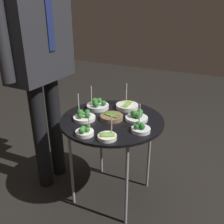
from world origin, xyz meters
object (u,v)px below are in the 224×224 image
at_px(bowl_broccoli_back_left, 85,132).
at_px(bowl_broccoli_mid_left, 98,105).
at_px(bowl_broccoli_far_rim, 84,116).
at_px(bowl_asparagus_back_right, 127,106).
at_px(bowl_asparagus_center, 107,137).
at_px(bowl_asparagus_front_right, 111,117).
at_px(waiter_figure, 38,44).
at_px(serving_cart, 112,124).
at_px(bowl_broccoli_mid_right, 137,116).
at_px(bowl_broccoli_front_left, 140,128).

height_order(bowl_broccoli_back_left, bowl_broccoli_mid_left, bowl_broccoli_mid_left).
height_order(bowl_broccoli_far_rim, bowl_broccoli_mid_left, same).
height_order(bowl_asparagus_back_right, bowl_broccoli_mid_left, bowl_asparagus_back_right).
bearing_deg(bowl_broccoli_far_rim, bowl_asparagus_center, -121.34).
distance_m(bowl_asparagus_back_right, bowl_asparagus_front_right, 0.22).
distance_m(bowl_broccoli_far_rim, waiter_figure, 0.58).
height_order(bowl_asparagus_back_right, bowl_asparagus_center, bowl_asparagus_back_right).
bearing_deg(serving_cart, bowl_broccoli_back_left, 171.42).
xyz_separation_m(serving_cart, bowl_broccoli_back_left, (-0.28, 0.04, 0.06)).
bearing_deg(bowl_broccoli_mid_left, bowl_asparagus_center, -142.92).
distance_m(bowl_asparagus_front_right, bowl_asparagus_center, 0.27).
bearing_deg(serving_cart, bowl_asparagus_back_right, -4.13).
relative_size(serving_cart, bowl_asparagus_center, 5.18).
bearing_deg(bowl_broccoli_far_rim, bowl_broccoli_mid_left, 4.06).
distance_m(serving_cart, bowl_broccoli_mid_right, 0.18).
xyz_separation_m(serving_cart, bowl_asparagus_center, (-0.26, -0.10, 0.06)).
bearing_deg(bowl_asparagus_back_right, bowl_broccoli_front_left, -143.44).
bearing_deg(bowl_broccoli_mid_right, bowl_broccoli_far_rim, 116.11).
height_order(serving_cart, waiter_figure, waiter_figure).
bearing_deg(bowl_broccoli_far_rim, serving_cart, -59.98).
height_order(bowl_broccoli_mid_right, bowl_asparagus_center, bowl_asparagus_center).
relative_size(bowl_broccoli_far_rim, bowl_asparagus_center, 1.30).
distance_m(bowl_asparagus_back_right, bowl_asparagus_center, 0.48).
relative_size(bowl_asparagus_front_right, bowl_asparagus_center, 1.14).
bearing_deg(bowl_broccoli_far_rim, bowl_broccoli_front_left, -88.32).
height_order(bowl_asparagus_front_right, bowl_asparagus_center, bowl_asparagus_center).
xyz_separation_m(bowl_broccoli_front_left, waiter_figure, (0.03, 0.78, 0.44)).
relative_size(bowl_broccoli_far_rim, bowl_asparagus_back_right, 0.99).
height_order(serving_cart, bowl_asparagus_front_right, bowl_asparagus_front_right).
height_order(serving_cart, bowl_broccoli_far_rim, bowl_broccoli_far_rim).
bearing_deg(waiter_figure, bowl_broccoli_back_left, -114.26).
xyz_separation_m(bowl_broccoli_mid_right, bowl_broccoli_mid_left, (0.05, 0.33, -0.00)).
bearing_deg(waiter_figure, bowl_asparagus_front_right, -85.29).
relative_size(bowl_broccoli_back_left, bowl_broccoli_mid_right, 0.90).
relative_size(bowl_asparagus_center, bowl_broccoli_front_left, 0.81).
height_order(bowl_asparagus_front_right, bowl_broccoli_mid_right, bowl_broccoli_mid_right).
xyz_separation_m(bowl_broccoli_mid_right, bowl_broccoli_front_left, (-0.14, -0.08, -0.00)).
xyz_separation_m(bowl_asparagus_back_right, bowl_asparagus_center, (-0.47, -0.08, -0.00)).
distance_m(bowl_broccoli_mid_right, bowl_broccoli_mid_left, 0.34).
distance_m(bowl_asparagus_back_right, waiter_figure, 0.76).
bearing_deg(bowl_asparagus_back_right, waiter_figure, 115.67).
xyz_separation_m(bowl_broccoli_far_rim, bowl_asparagus_front_right, (0.09, -0.16, -0.01)).
bearing_deg(bowl_asparagus_center, bowl_broccoli_mid_right, -9.92).
height_order(bowl_broccoli_back_left, bowl_broccoli_front_left, bowl_broccoli_front_left).
height_order(bowl_asparagus_back_right, bowl_broccoli_front_left, bowl_asparagus_back_right).
bearing_deg(bowl_broccoli_mid_left, bowl_broccoli_back_left, -160.63).
bearing_deg(bowl_asparagus_front_right, bowl_broccoli_far_rim, 118.55).
xyz_separation_m(bowl_broccoli_mid_left, bowl_asparagus_center, (-0.37, -0.28, -0.01)).
relative_size(bowl_asparagus_back_right, bowl_broccoli_mid_right, 1.18).
distance_m(bowl_asparagus_back_right, bowl_broccoli_front_left, 0.37).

